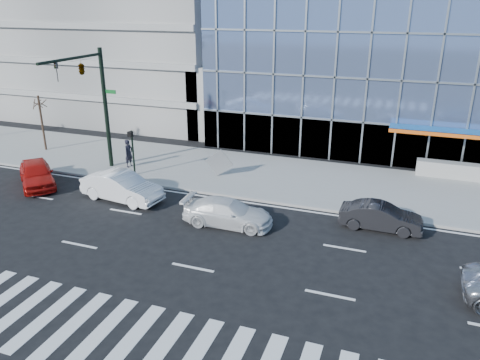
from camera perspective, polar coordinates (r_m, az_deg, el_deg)
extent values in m
plane|color=black|center=(24.12, -1.67, -5.94)|extent=(160.00, 160.00, 0.00)
cube|color=gray|center=(31.04, 3.76, 0.49)|extent=(120.00, 8.00, 0.15)
cube|color=gray|center=(53.83, -12.08, 19.57)|extent=(24.00, 24.00, 20.00)
cube|color=gray|center=(41.23, -0.26, 9.91)|extent=(6.00, 8.00, 6.00)
cylinder|color=black|center=(32.88, -16.04, 8.30)|extent=(0.28, 0.28, 8.00)
cylinder|color=black|center=(30.13, -19.87, 13.76)|extent=(0.18, 5.60, 0.18)
imported|color=black|center=(29.13, -21.47, 12.15)|extent=(0.18, 0.22, 1.10)
imported|color=black|center=(30.81, -18.78, 12.89)|extent=(0.48, 2.24, 0.90)
cube|color=#0C591E|center=(32.39, -15.59, 10.33)|extent=(0.90, 0.05, 0.25)
cylinder|color=black|center=(31.32, -12.90, 3.23)|extent=(0.12, 0.12, 3.00)
cube|color=black|center=(30.84, -13.24, 5.45)|extent=(0.30, 0.25, 0.35)
cylinder|color=#332319|center=(38.80, -22.98, 6.41)|extent=(0.16, 0.16, 4.20)
ellipsoid|color=#332319|center=(38.46, -23.33, 8.82)|extent=(1.10, 1.10, 0.90)
imported|color=white|center=(24.24, -1.50, -3.99)|extent=(4.80, 2.14, 1.37)
imported|color=white|center=(28.02, -14.21, -0.80)|extent=(5.17, 2.36, 1.64)
imported|color=black|center=(24.84, 16.79, -4.32)|extent=(4.12, 1.47, 1.35)
imported|color=#B7130E|center=(31.95, -23.56, 0.70)|extent=(4.70, 4.55, 1.59)
imported|color=black|center=(33.14, -13.41, 3.18)|extent=(0.55, 0.76, 1.91)
cube|color=gray|center=(30.56, -2.56, 2.14)|extent=(1.75, 0.61, 1.82)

